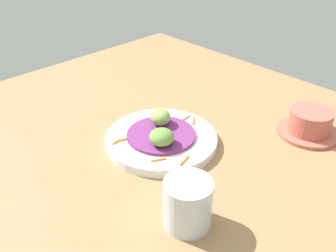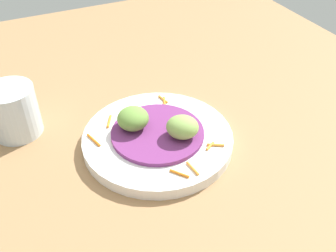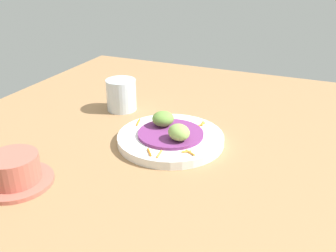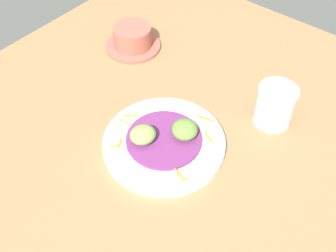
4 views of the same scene
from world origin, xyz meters
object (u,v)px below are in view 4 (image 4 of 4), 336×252
guac_scoop_left (185,130)px  terracotta_bowl (133,39)px  main_plate (164,144)px  water_glass (275,105)px  guac_scoop_center (143,135)px

guac_scoop_left → terracotta_bowl: size_ratio=0.37×
main_plate → water_glass: bearing=-32.9°
guac_scoop_left → main_plate: bearing=138.7°
guac_scoop_left → terracotta_bowl: same height
guac_scoop_left → guac_scoop_center: (-5.94, 5.22, 0.05)cm
guac_scoop_center → water_glass: 27.12cm
guac_scoop_left → water_glass: water_glass is taller
main_plate → water_glass: 23.42cm
main_plate → water_glass: (19.49, -12.59, 3.23)cm
water_glass → guac_scoop_left: bearing=148.8°
guac_scoop_center → guac_scoop_left: bearing=-41.3°
terracotta_bowl → water_glass: size_ratio=1.61×
terracotta_bowl → main_plate: bearing=-127.3°
main_plate → guac_scoop_left: (2.97, -2.61, 3.28)cm
water_glass → main_plate: bearing=147.1°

